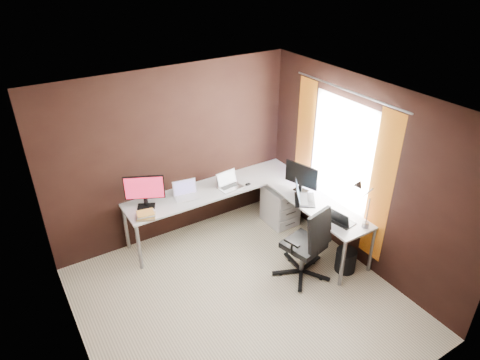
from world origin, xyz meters
name	(u,v)px	position (x,y,z in m)	size (l,w,h in m)	color
room	(264,204)	(0.34, 0.07, 1.28)	(3.60, 3.60, 2.50)	beige
desk	(253,198)	(0.84, 1.04, 0.68)	(2.65, 2.25, 0.73)	silver
drawer_pedestal	(280,205)	(1.43, 1.15, 0.30)	(0.42, 0.50, 0.60)	silver
monitor_left	(144,190)	(-0.54, 1.55, 0.99)	(0.49, 0.26, 0.46)	black
monitor_right	(302,176)	(1.48, 0.77, 0.97)	(0.20, 0.51, 0.43)	black
laptop_white	(186,193)	(0.02, 1.50, 0.78)	(0.37, 0.29, 0.22)	silver
laptop_silver	(229,184)	(0.67, 1.41, 0.78)	(0.36, 0.27, 0.23)	silver
laptop_black_big	(302,197)	(1.34, 0.56, 0.79)	(0.45, 0.48, 0.26)	black
laptop_black_small	(341,220)	(1.41, -0.13, 0.78)	(0.26, 0.33, 0.20)	black
book_stack	(146,215)	(-0.65, 1.30, 0.77)	(0.30, 0.27, 0.08)	tan
mouse_left	(151,214)	(-0.56, 1.32, 0.75)	(0.08, 0.05, 0.03)	black
mouse_corner	(248,184)	(0.93, 1.30, 0.75)	(0.09, 0.06, 0.04)	black
desk_lamp	(362,199)	(1.55, -0.29, 1.13)	(0.20, 0.23, 0.64)	slate
office_chair	(305,256)	(0.97, -0.01, 0.31)	(0.59, 0.61, 1.06)	black
wastebasket	(346,260)	(1.50, -0.23, 0.16)	(0.27, 0.27, 0.32)	black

